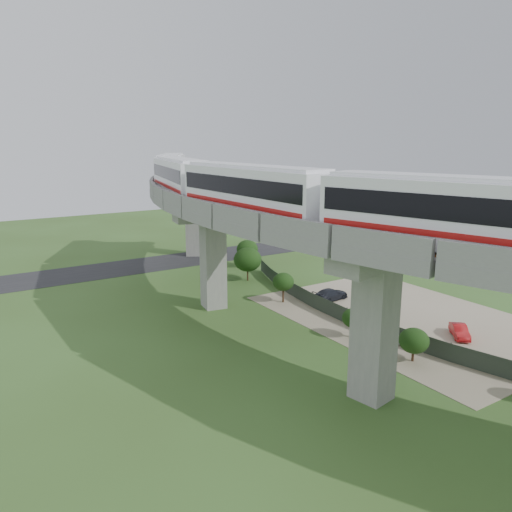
# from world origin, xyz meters

# --- Properties ---
(ground) EXTENTS (160.00, 160.00, 0.00)m
(ground) POSITION_xyz_m (0.00, 0.00, 0.00)
(ground) COLOR #375221
(ground) RESTS_ON ground
(dirt_lot) EXTENTS (18.00, 26.00, 0.04)m
(dirt_lot) POSITION_xyz_m (14.00, -2.00, 0.02)
(dirt_lot) COLOR gray
(dirt_lot) RESTS_ON ground
(asphalt_road) EXTENTS (60.00, 8.00, 0.03)m
(asphalt_road) POSITION_xyz_m (0.00, 30.00, 0.01)
(asphalt_road) COLOR #232326
(asphalt_road) RESTS_ON ground
(viaduct) EXTENTS (19.58, 73.98, 11.40)m
(viaduct) POSITION_xyz_m (3.84, 0.00, 9.05)
(viaduct) COLOR #99968E
(viaduct) RESTS_ON ground
(metro_train) EXTENTS (13.19, 61.07, 3.64)m
(metro_train) POSITION_xyz_m (0.59, 5.35, 12.31)
(metro_train) COLOR white
(metro_train) RESTS_ON ground
(fence) EXTENTS (3.87, 38.73, 1.50)m
(fence) POSITION_xyz_m (9.75, 0.00, 0.75)
(fence) COLOR #2D382D
(fence) RESTS_ON ground
(tree_0) EXTENTS (2.69, 2.69, 3.51)m
(tree_0) POSITION_xyz_m (11.70, 21.77, 2.37)
(tree_0) COLOR #382314
(tree_0) RESTS_ON ground
(tree_1) EXTENTS (3.19, 3.19, 3.83)m
(tree_1) POSITION_xyz_m (8.51, 16.52, 2.47)
(tree_1) COLOR #382314
(tree_1) RESTS_ON ground
(tree_2) EXTENTS (2.10, 2.10, 3.02)m
(tree_2) POSITION_xyz_m (7.27, 7.82, 2.12)
(tree_2) COLOR #382314
(tree_2) RESTS_ON ground
(tree_3) EXTENTS (1.86, 1.86, 2.48)m
(tree_3) POSITION_xyz_m (6.73, -2.65, 1.69)
(tree_3) COLOR #382314
(tree_3) RESTS_ON ground
(tree_4) EXTENTS (2.16, 2.16, 2.53)m
(tree_4) POSITION_xyz_m (7.26, -8.31, 1.61)
(tree_4) COLOR #382314
(tree_4) RESTS_ON ground
(car_white) EXTENTS (3.11, 3.22, 1.09)m
(car_white) POSITION_xyz_m (8.51, -5.09, 0.58)
(car_white) COLOR silver
(car_white) RESTS_ON dirt_lot
(car_red) EXTENTS (2.84, 3.07, 1.02)m
(car_red) POSITION_xyz_m (14.08, -7.29, 0.55)
(car_red) COLOR #B81013
(car_red) RESTS_ON dirt_lot
(car_dark) EXTENTS (4.31, 2.27, 1.19)m
(car_dark) POSITION_xyz_m (11.64, 5.77, 0.64)
(car_dark) COLOR black
(car_dark) RESTS_ON dirt_lot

